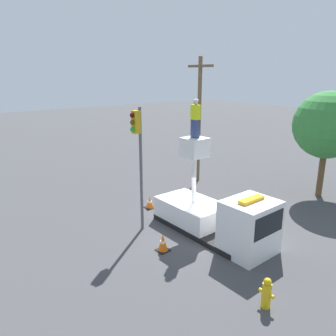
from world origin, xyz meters
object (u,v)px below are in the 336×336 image
Objects in this scene: traffic_cone_rear at (150,203)px; utility_pole at (199,116)px; traffic_cone_curbside at (163,243)px; tree_left_bg at (328,125)px; fire_hydrant at (267,293)px; traffic_light_pole at (138,146)px; bucket_truck at (215,217)px; worker at (195,119)px.

utility_pole is (-1.97, 5.60, 4.18)m from traffic_cone_rear.
traffic_cone_curbside is (4.11, -2.30, 0.06)m from traffic_cone_rear.
tree_left_bg is at bearing 27.52° from utility_pole.
tree_left_bg is at bearing 109.53° from fire_hydrant.
traffic_light_pole is 8.44m from utility_pole.
bucket_truck is 4.59m from traffic_cone_rear.
tree_left_bg reaches higher than traffic_cone_rear.
worker is (-1.43, 0.00, 4.33)m from bucket_truck.
traffic_light_pole is 5.51× the size of fire_hydrant.
traffic_light_pole is at bearing -46.13° from traffic_cone_rear.
worker reaches higher than traffic_cone_curbside.
bucket_truck is at bearing 152.42° from fire_hydrant.
traffic_cone_rear is at bearing -70.63° from utility_pole.
utility_pole is at bearing 134.25° from worker.
traffic_cone_curbside is 12.22m from tree_left_bg.
worker is 0.30× the size of traffic_light_pole.
traffic_light_pole is 0.70× the size of utility_pole.
traffic_light_pole reaches higher than traffic_cone_rear.
traffic_light_pole is at bearing -105.73° from tree_left_bg.
worker is at bearing 110.48° from traffic_cone_curbside.
utility_pole is at bearing 145.48° from fire_hydrant.
traffic_cone_rear is 0.10× the size of tree_left_bg.
utility_pole is at bearing -152.48° from tree_left_bg.
bucket_truck is 1.04× the size of traffic_light_pole.
bucket_truck reaches higher than fire_hydrant.
traffic_light_pole is 0.92× the size of tree_left_bg.
traffic_cone_rear is at bearing 150.77° from traffic_cone_curbside.
traffic_cone_curbside is (2.25, -0.37, -3.75)m from traffic_light_pole.
utility_pole reaches higher than tree_left_bg.
tree_left_bg is at bearing 74.27° from traffic_light_pole.
worker is 2.67× the size of traffic_cone_rear.
utility_pole is at bearing 127.57° from traffic_cone_curbside.
fire_hydrant is 0.17× the size of tree_left_bg.
bucket_truck is 4.57m from worker.
bucket_truck is 9.30× the size of traffic_cone_rear.
worker is at bearing 180.00° from bucket_truck.
traffic_cone_curbside is at bearing -29.23° from traffic_cone_rear.
fire_hydrant reaches higher than traffic_cone_rear.
bucket_truck is 9.05m from utility_pole.
tree_left_bg reaches higher than worker.
utility_pole is (-6.96, -3.63, 0.13)m from tree_left_bg.
traffic_light_pole is (-2.68, -2.32, 3.18)m from bucket_truck.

